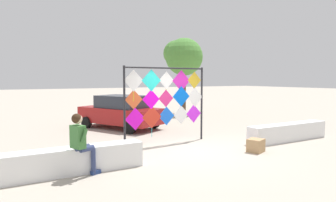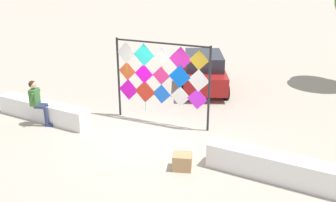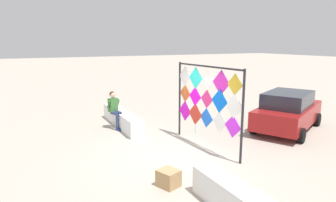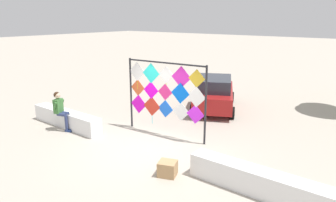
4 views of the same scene
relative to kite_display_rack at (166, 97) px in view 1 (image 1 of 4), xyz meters
name	(u,v)px [view 1 (image 1 of 4)]	position (x,y,z in m)	size (l,w,h in m)	color
ground	(197,152)	(0.30, -1.39, -1.62)	(120.00, 120.00, 0.00)	#ADA393
plaza_ledge_left	(69,161)	(-3.53, -1.66, -1.31)	(3.55, 0.52, 0.62)	white
plaza_ledge_right	(288,132)	(4.12, -1.66, -1.31)	(3.55, 0.52, 0.62)	white
kite_display_rack	(166,97)	(0.00, 0.00, 0.00)	(3.18, 0.30, 2.65)	#232328
seated_vendor	(81,140)	(-3.31, -2.00, -0.76)	(0.69, 0.58, 1.47)	navy
parked_car	(121,112)	(-0.21, 3.86, -0.86)	(3.19, 4.16, 1.49)	maroon
cardboard_box_large	(256,145)	(1.87, -2.28, -1.42)	(0.47, 0.42, 0.40)	tan
tree_broadleaf	(182,56)	(5.15, 7.23, 2.03)	(2.35, 2.55, 4.78)	brown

